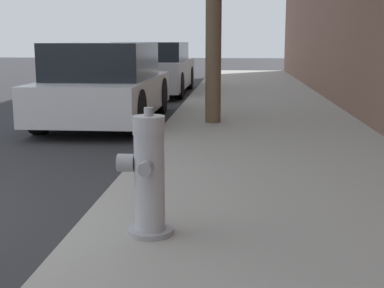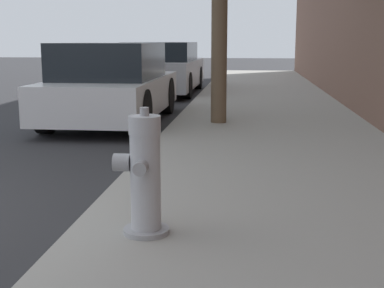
% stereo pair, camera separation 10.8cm
% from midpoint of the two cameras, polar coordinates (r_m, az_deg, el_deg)
% --- Properties ---
extents(sidewalk_slab, '(3.13, 40.00, 0.12)m').
position_cam_midpoint_polar(sidewalk_slab, '(3.84, 10.41, -9.76)').
color(sidewalk_slab, '#99968E').
rests_on(sidewalk_slab, ground_plane).
extents(fire_hydrant, '(0.37, 0.39, 0.86)m').
position_cam_midpoint_polar(fire_hydrant, '(3.58, -5.52, -3.50)').
color(fire_hydrant, '#97979C').
rests_on(fire_hydrant, sidewalk_slab).
extents(parked_car_near, '(1.70, 3.98, 1.37)m').
position_cam_midpoint_polar(parked_car_near, '(9.31, -9.50, 6.26)').
color(parked_car_near, silver).
rests_on(parked_car_near, ground_plane).
extents(parked_car_mid, '(1.86, 4.50, 1.36)m').
position_cam_midpoint_polar(parked_car_mid, '(14.48, -4.33, 8.04)').
color(parked_car_mid, '#B7B7BC').
rests_on(parked_car_mid, ground_plane).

